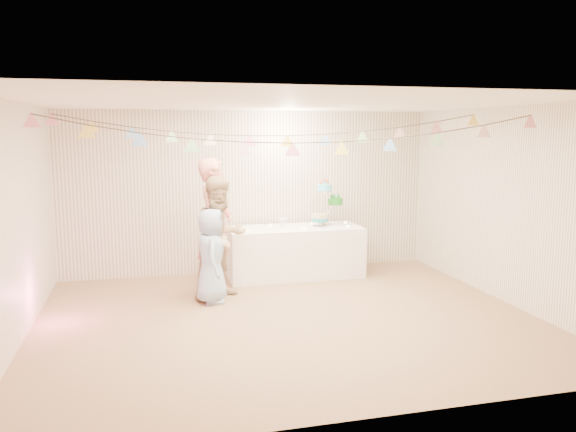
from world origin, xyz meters
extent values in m
plane|color=#856448|center=(0.00, 0.00, 0.00)|extent=(6.00, 6.00, 0.00)
plane|color=white|center=(0.00, 0.00, 2.60)|extent=(6.00, 6.00, 0.00)
plane|color=white|center=(0.00, 2.50, 1.30)|extent=(6.00, 6.00, 0.00)
plane|color=white|center=(0.00, -2.50, 1.30)|extent=(6.00, 6.00, 0.00)
plane|color=white|center=(-3.00, 0.00, 1.30)|extent=(5.00, 5.00, 0.00)
plane|color=white|center=(3.00, 0.00, 1.30)|extent=(5.00, 5.00, 0.00)
cube|color=white|center=(0.60, 1.97, 0.39)|extent=(2.10, 0.84, 0.79)
cylinder|color=white|center=(0.12, 1.92, 0.76)|extent=(0.31, 0.31, 0.02)
imported|color=tan|center=(-0.71, 1.34, 0.96)|extent=(0.72, 0.83, 1.91)
imported|color=tan|center=(-0.67, 1.09, 0.84)|extent=(1.03, 0.96, 1.68)
imported|color=#94B0D2|center=(-0.82, 0.92, 0.63)|extent=(0.45, 0.65, 1.27)
cylinder|color=#FFD88C|center=(-0.20, 1.82, 0.80)|extent=(0.04, 0.04, 0.03)
cylinder|color=#FFD88C|center=(0.25, 2.15, 0.80)|extent=(0.04, 0.04, 0.03)
cylinder|color=#FFD88C|center=(0.70, 1.75, 0.80)|extent=(0.04, 0.04, 0.03)
cylinder|color=#FFD88C|center=(0.95, 2.19, 0.80)|extent=(0.04, 0.04, 0.03)
cylinder|color=#FFD88C|center=(1.42, 1.79, 0.80)|extent=(0.04, 0.04, 0.03)
cylinder|color=#FFD88C|center=(1.50, 2.12, 0.80)|extent=(0.04, 0.04, 0.03)
camera|label=1|loc=(-1.63, -6.40, 2.27)|focal=35.00mm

